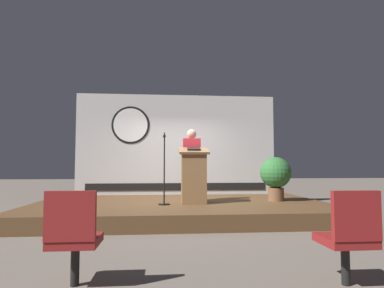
{
  "coord_description": "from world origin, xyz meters",
  "views": [
    {
      "loc": [
        -0.42,
        -7.41,
        1.12
      ],
      "look_at": [
        0.25,
        0.02,
        1.6
      ],
      "focal_mm": 30.73,
      "sensor_mm": 36.0,
      "label": 1
    }
  ],
  "objects_px": {
    "potted_plant": "(276,175)",
    "audience_chair_right": "(74,233)",
    "audience_chair_left": "(349,233)",
    "podium": "(194,176)",
    "microphone_stand": "(164,179)",
    "speaker_person": "(192,164)"
  },
  "relations": [
    {
      "from": "potted_plant",
      "to": "audience_chair_right",
      "type": "bearing_deg",
      "value": -128.64
    },
    {
      "from": "potted_plant",
      "to": "audience_chair_right",
      "type": "relative_size",
      "value": 1.13
    },
    {
      "from": "speaker_person",
      "to": "microphone_stand",
      "type": "relative_size",
      "value": 1.1
    },
    {
      "from": "potted_plant",
      "to": "podium",
      "type": "bearing_deg",
      "value": -169.29
    },
    {
      "from": "potted_plant",
      "to": "audience_chair_left",
      "type": "bearing_deg",
      "value": -101.29
    },
    {
      "from": "podium",
      "to": "speaker_person",
      "type": "height_order",
      "value": "speaker_person"
    },
    {
      "from": "podium",
      "to": "microphone_stand",
      "type": "xyz_separation_m",
      "value": [
        -0.63,
        -0.11,
        -0.07
      ]
    },
    {
      "from": "podium",
      "to": "audience_chair_right",
      "type": "xyz_separation_m",
      "value": [
        -1.48,
        -3.91,
        -0.4
      ]
    },
    {
      "from": "microphone_stand",
      "to": "audience_chair_left",
      "type": "height_order",
      "value": "microphone_stand"
    },
    {
      "from": "audience_chair_left",
      "to": "potted_plant",
      "type": "bearing_deg",
      "value": 78.71
    },
    {
      "from": "speaker_person",
      "to": "microphone_stand",
      "type": "height_order",
      "value": "speaker_person"
    },
    {
      "from": "speaker_person",
      "to": "microphone_stand",
      "type": "bearing_deg",
      "value": -137.08
    },
    {
      "from": "podium",
      "to": "audience_chair_left",
      "type": "xyz_separation_m",
      "value": [
        1.04,
        -4.12,
        -0.4
      ]
    },
    {
      "from": "podium",
      "to": "microphone_stand",
      "type": "relative_size",
      "value": 0.81
    },
    {
      "from": "microphone_stand",
      "to": "audience_chair_left",
      "type": "distance_m",
      "value": 4.36
    },
    {
      "from": "microphone_stand",
      "to": "audience_chair_right",
      "type": "distance_m",
      "value": 3.91
    },
    {
      "from": "speaker_person",
      "to": "audience_chair_right",
      "type": "xyz_separation_m",
      "value": [
        -1.48,
        -4.39,
        -0.65
      ]
    },
    {
      "from": "speaker_person",
      "to": "audience_chair_right",
      "type": "distance_m",
      "value": 4.68
    },
    {
      "from": "audience_chair_left",
      "to": "podium",
      "type": "bearing_deg",
      "value": 104.21
    },
    {
      "from": "audience_chair_left",
      "to": "microphone_stand",
      "type": "bearing_deg",
      "value": 112.66
    },
    {
      "from": "microphone_stand",
      "to": "audience_chair_right",
      "type": "bearing_deg",
      "value": -102.56
    },
    {
      "from": "potted_plant",
      "to": "audience_chair_left",
      "type": "relative_size",
      "value": 1.13
    }
  ]
}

